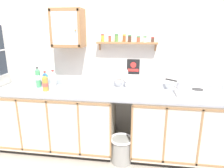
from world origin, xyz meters
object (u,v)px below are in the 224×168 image
at_px(bottle_detergent_teal_2, 45,80).
at_px(bottle_soda_green_3, 38,78).
at_px(mug, 98,88).
at_px(warning_sign, 133,67).
at_px(bottle_opaque_white_0, 53,79).
at_px(wall_cabinet, 68,28).
at_px(bottle_juice_amber_1, 45,83).
at_px(hot_plate_stove, 191,92).
at_px(saucepan, 184,85).
at_px(sink, 119,92).
at_px(trash_bin, 121,149).

xyz_separation_m(bottle_detergent_teal_2, bottle_soda_green_3, (-0.11, -0.00, 0.03)).
height_order(mug, warning_sign, warning_sign).
xyz_separation_m(bottle_opaque_white_0, wall_cabinet, (0.26, 0.04, 0.75)).
distance_m(bottle_juice_amber_1, bottle_soda_green_3, 0.25).
xyz_separation_m(bottle_detergent_teal_2, warning_sign, (1.31, 0.20, 0.20)).
xyz_separation_m(bottle_soda_green_3, warning_sign, (1.42, 0.20, 0.17)).
relative_size(hot_plate_stove, mug, 3.54).
bearing_deg(bottle_juice_amber_1, wall_cabinet, 35.73).
height_order(saucepan, mug, saucepan).
xyz_separation_m(mug, wall_cabinet, (-0.44, 0.14, 0.83)).
xyz_separation_m(sink, bottle_juice_amber_1, (-1.06, -0.10, 0.12)).
height_order(hot_plate_stove, wall_cabinet, wall_cabinet).
distance_m(bottle_juice_amber_1, warning_sign, 1.30).
xyz_separation_m(bottle_detergent_teal_2, trash_bin, (1.20, -0.31, -0.89)).
bearing_deg(bottle_detergent_teal_2, bottle_opaque_white_0, 6.11).
relative_size(bottle_juice_amber_1, warning_sign, 1.11).
xyz_separation_m(sink, warning_sign, (0.18, 0.26, 0.32)).
bearing_deg(bottle_soda_green_3, trash_bin, -13.12).
xyz_separation_m(bottle_soda_green_3, mug, (0.94, -0.08, -0.10)).
relative_size(bottle_soda_green_3, wall_cabinet, 0.58).
xyz_separation_m(sink, mug, (-0.31, -0.02, 0.05)).
xyz_separation_m(hot_plate_stove, mug, (-1.27, 0.01, 0.00)).
relative_size(sink, saucepan, 1.65).
relative_size(bottle_opaque_white_0, warning_sign, 1.21).
distance_m(bottle_soda_green_3, mug, 0.95).
bearing_deg(trash_bin, bottle_soda_green_3, 166.88).
xyz_separation_m(bottle_juice_amber_1, bottle_soda_green_3, (-0.19, 0.16, 0.04)).
bearing_deg(bottle_juice_amber_1, bottle_detergent_teal_2, 114.68).
bearing_deg(warning_sign, saucepan, -20.36).
xyz_separation_m(sink, wall_cabinet, (-0.75, 0.12, 0.88)).
distance_m(mug, warning_sign, 0.62).
relative_size(sink, bottle_opaque_white_0, 1.95).
relative_size(saucepan, bottle_detergent_teal_2, 1.28).
xyz_separation_m(bottle_opaque_white_0, mug, (0.70, -0.09, -0.08)).
distance_m(bottle_detergent_teal_2, bottle_soda_green_3, 0.12).
distance_m(hot_plate_stove, mug, 1.27).
relative_size(bottle_soda_green_3, trash_bin, 0.83).
height_order(bottle_detergent_teal_2, trash_bin, bottle_detergent_teal_2).
height_order(sink, wall_cabinet, wall_cabinet).
bearing_deg(mug, hot_plate_stove, -0.29).
height_order(bottle_juice_amber_1, bottle_soda_green_3, bottle_soda_green_3).
distance_m(bottle_soda_green_3, trash_bin, 1.63).
distance_m(sink, bottle_soda_green_3, 1.26).
bearing_deg(wall_cabinet, bottle_opaque_white_0, -171.08).
relative_size(bottle_opaque_white_0, wall_cabinet, 0.51).
relative_size(saucepan, bottle_juice_amber_1, 1.28).
bearing_deg(bottle_soda_green_3, mug, -4.75).
relative_size(mug, trash_bin, 0.29).
distance_m(bottle_opaque_white_0, trash_bin, 1.44).
bearing_deg(hot_plate_stove, bottle_juice_amber_1, -177.74).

